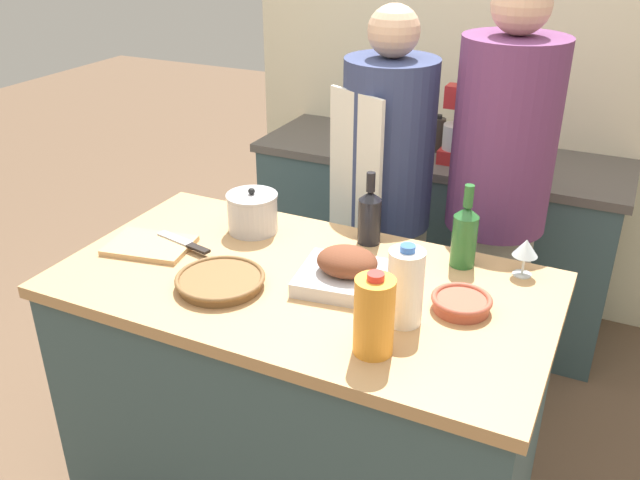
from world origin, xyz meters
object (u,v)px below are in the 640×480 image
(condiment_bottle_tall, at_px, (438,134))
(juice_jug, at_px, (374,316))
(cutting_board, at_px, (150,245))
(condiment_bottle_extra, at_px, (524,162))
(stand_mixer, at_px, (462,132))
(person_cook_aproned, at_px, (385,196))
(stock_pot, at_px, (253,213))
(roasting_pan, at_px, (347,271))
(wine_bottle_green, at_px, (465,234))
(condiment_bottle_short, at_px, (392,136))
(mixing_bowl, at_px, (461,302))
(knife_chef, at_px, (186,243))
(wine_glass_left, at_px, (526,249))
(milk_jug, at_px, (405,287))
(person_cook_guest, at_px, (498,195))
(wine_bottle_dark, at_px, (370,215))

(condiment_bottle_tall, bearing_deg, juice_jug, -78.47)
(cutting_board, xyz_separation_m, condiment_bottle_extra, (0.97, 1.35, 0.01))
(stand_mixer, height_order, person_cook_aproned, person_cook_aproned)
(condiment_bottle_tall, height_order, person_cook_aproned, person_cook_aproned)
(stock_pot, relative_size, condiment_bottle_tall, 1.00)
(juice_jug, bearing_deg, roasting_pan, 125.19)
(wine_bottle_green, xyz_separation_m, condiment_bottle_short, (-0.61, 0.99, -0.05))
(cutting_board, distance_m, condiment_bottle_extra, 1.66)
(mixing_bowl, xyz_separation_m, knife_chef, (-0.93, -0.03, -0.00))
(mixing_bowl, xyz_separation_m, juice_jug, (-0.15, -0.29, 0.08))
(cutting_board, bearing_deg, person_cook_aproned, 56.43)
(roasting_pan, xyz_separation_m, stock_pot, (-0.45, 0.20, 0.02))
(condiment_bottle_tall, bearing_deg, cutting_board, -109.80)
(condiment_bottle_extra, bearing_deg, roasting_pan, -102.31)
(condiment_bottle_tall, bearing_deg, knife_chef, -106.52)
(cutting_board, height_order, wine_glass_left, wine_glass_left)
(juice_jug, distance_m, person_cook_aproned, 1.09)
(knife_chef, bearing_deg, cutting_board, -155.25)
(wine_bottle_green, bearing_deg, condiment_bottle_tall, 110.52)
(cutting_board, relative_size, milk_jug, 1.28)
(roasting_pan, height_order, wine_glass_left, roasting_pan)
(roasting_pan, relative_size, wine_glass_left, 2.57)
(wine_glass_left, height_order, condiment_bottle_short, condiment_bottle_short)
(roasting_pan, height_order, condiment_bottle_short, condiment_bottle_short)
(cutting_board, xyz_separation_m, stand_mixer, (0.68, 1.38, 0.10))
(wine_glass_left, xyz_separation_m, stand_mixer, (-0.47, 1.02, 0.01))
(milk_jug, height_order, wine_bottle_green, wine_bottle_green)
(cutting_board, xyz_separation_m, wine_glass_left, (1.16, 0.36, 0.08))
(cutting_board, height_order, milk_jug, milk_jug)
(wine_glass_left, bearing_deg, juice_jug, -115.25)
(juice_jug, bearing_deg, condiment_bottle_extra, 86.86)
(person_cook_guest, bearing_deg, cutting_board, -148.68)
(person_cook_aproned, bearing_deg, wine_glass_left, -10.37)
(condiment_bottle_tall, height_order, person_cook_guest, person_cook_guest)
(cutting_board, xyz_separation_m, wine_bottle_green, (0.97, 0.34, 0.10))
(stock_pot, xyz_separation_m, mixing_bowl, (0.80, -0.19, -0.05))
(stand_mixer, bearing_deg, condiment_bottle_short, -172.01)
(stand_mixer, relative_size, condiment_bottle_short, 1.68)
(condiment_bottle_extra, bearing_deg, condiment_bottle_tall, 161.61)
(mixing_bowl, relative_size, knife_chef, 0.74)
(cutting_board, bearing_deg, wine_bottle_green, 19.25)
(cutting_board, bearing_deg, wine_bottle_dark, 29.14)
(condiment_bottle_tall, bearing_deg, condiment_bottle_extra, -18.39)
(juice_jug, relative_size, milk_jug, 0.97)
(wine_bottle_green, bearing_deg, condiment_bottle_extra, 89.86)
(condiment_bottle_tall, relative_size, person_cook_guest, 0.10)
(wine_glass_left, bearing_deg, stock_pot, -174.38)
(knife_chef, relative_size, condiment_bottle_extra, 1.80)
(knife_chef, height_order, person_cook_aproned, person_cook_aproned)
(juice_jug, xyz_separation_m, wine_bottle_green, (0.08, 0.55, 0.00))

